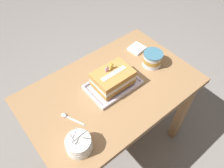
{
  "coord_description": "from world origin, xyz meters",
  "views": [
    {
      "loc": [
        -0.53,
        -0.65,
        1.79
      ],
      "look_at": [
        0.01,
        0.0,
        0.78
      ],
      "focal_mm": 35.73,
      "sensor_mm": 36.0,
      "label": 1
    }
  ],
  "objects_px": {
    "napkin_pile": "(137,48)",
    "birthday_cake": "(113,78)",
    "bowl_stack": "(79,144)",
    "foil_tray": "(113,85)",
    "serving_spoon_near_tray": "(66,116)",
    "ice_cream_tub": "(152,59)"
  },
  "relations": [
    {
      "from": "napkin_pile",
      "to": "birthday_cake",
      "type": "bearing_deg",
      "value": -156.19
    },
    {
      "from": "birthday_cake",
      "to": "bowl_stack",
      "type": "relative_size",
      "value": 1.62
    },
    {
      "from": "foil_tray",
      "to": "serving_spoon_near_tray",
      "type": "height_order",
      "value": "foil_tray"
    },
    {
      "from": "bowl_stack",
      "to": "serving_spoon_near_tray",
      "type": "xyz_separation_m",
      "value": [
        0.04,
        0.19,
        -0.04
      ]
    },
    {
      "from": "napkin_pile",
      "to": "ice_cream_tub",
      "type": "bearing_deg",
      "value": -98.99
    },
    {
      "from": "birthday_cake",
      "to": "napkin_pile",
      "type": "distance_m",
      "value": 0.38
    },
    {
      "from": "serving_spoon_near_tray",
      "to": "napkin_pile",
      "type": "xyz_separation_m",
      "value": [
        0.67,
        0.16,
        0.0
      ]
    },
    {
      "from": "birthday_cake",
      "to": "bowl_stack",
      "type": "xyz_separation_m",
      "value": [
        -0.38,
        -0.2,
        -0.03
      ]
    },
    {
      "from": "foil_tray",
      "to": "birthday_cake",
      "type": "bearing_deg",
      "value": 90.0
    },
    {
      "from": "foil_tray",
      "to": "ice_cream_tub",
      "type": "xyz_separation_m",
      "value": [
        0.31,
        -0.02,
        0.04
      ]
    },
    {
      "from": "foil_tray",
      "to": "ice_cream_tub",
      "type": "relative_size",
      "value": 2.52
    },
    {
      "from": "birthday_cake",
      "to": "serving_spoon_near_tray",
      "type": "bearing_deg",
      "value": -178.45
    },
    {
      "from": "bowl_stack",
      "to": "napkin_pile",
      "type": "height_order",
      "value": "bowl_stack"
    },
    {
      "from": "serving_spoon_near_tray",
      "to": "ice_cream_tub",
      "type": "bearing_deg",
      "value": -0.8
    },
    {
      "from": "bowl_stack",
      "to": "napkin_pile",
      "type": "xyz_separation_m",
      "value": [
        0.72,
        0.35,
        -0.03
      ]
    },
    {
      "from": "ice_cream_tub",
      "to": "napkin_pile",
      "type": "xyz_separation_m",
      "value": [
        0.03,
        0.17,
        -0.04
      ]
    },
    {
      "from": "birthday_cake",
      "to": "ice_cream_tub",
      "type": "bearing_deg",
      "value": -3.27
    },
    {
      "from": "foil_tray",
      "to": "serving_spoon_near_tray",
      "type": "xyz_separation_m",
      "value": [
        -0.33,
        -0.01,
        -0.0
      ]
    },
    {
      "from": "ice_cream_tub",
      "to": "serving_spoon_near_tray",
      "type": "bearing_deg",
      "value": 179.2
    },
    {
      "from": "ice_cream_tub",
      "to": "napkin_pile",
      "type": "height_order",
      "value": "ice_cream_tub"
    },
    {
      "from": "bowl_stack",
      "to": "ice_cream_tub",
      "type": "distance_m",
      "value": 0.71
    },
    {
      "from": "serving_spoon_near_tray",
      "to": "birthday_cake",
      "type": "bearing_deg",
      "value": 1.55
    }
  ]
}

